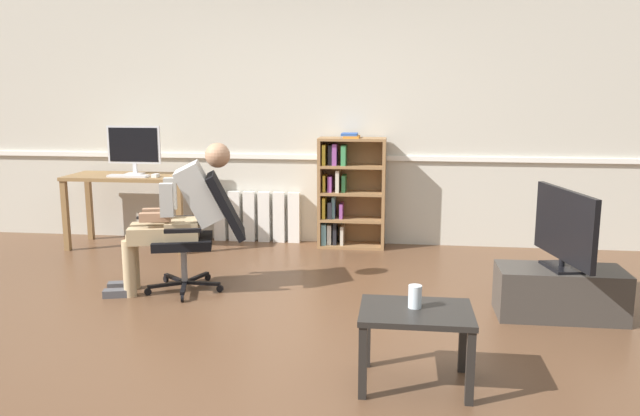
{
  "coord_description": "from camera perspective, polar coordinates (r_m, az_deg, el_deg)",
  "views": [
    {
      "loc": [
        0.76,
        -3.99,
        1.61
      ],
      "look_at": [
        0.15,
        0.85,
        0.7
      ],
      "focal_mm": 35.33,
      "sensor_mm": 36.0,
      "label": 1
    }
  ],
  "objects": [
    {
      "name": "computer_mouse",
      "position": [
        6.55,
        -14.69,
        2.86
      ],
      "size": [
        0.06,
        0.1,
        0.03
      ],
      "primitive_type": "cube",
      "color": "white",
      "rests_on": "computer_desk"
    },
    {
      "name": "radiator",
      "position": [
        6.84,
        -5.74,
        -0.78
      ],
      "size": [
        0.94,
        0.08,
        0.54
      ],
      "color": "white",
      "rests_on": "ground_plane"
    },
    {
      "name": "person_seated",
      "position": [
        5.17,
        -12.63,
        -0.43
      ],
      "size": [
        1.03,
        0.56,
        1.21
      ],
      "rotation": [
        0.0,
        0.0,
        -1.3
      ],
      "color": "tan",
      "rests_on": "ground_plane"
    },
    {
      "name": "tv_stand",
      "position": [
        4.89,
        20.88,
        -7.18
      ],
      "size": [
        0.88,
        0.41,
        0.36
      ],
      "color": "#3D3833",
      "rests_on": "ground_plane"
    },
    {
      "name": "tv_screen",
      "position": [
        4.77,
        21.28,
        -1.67
      ],
      "size": [
        0.26,
        0.84,
        0.57
      ],
      "rotation": [
        0.0,
        0.0,
        1.79
      ],
      "color": "black",
      "rests_on": "tv_stand"
    },
    {
      "name": "computer_desk",
      "position": [
        6.8,
        -16.75,
        1.93
      ],
      "size": [
        1.28,
        0.58,
        0.76
      ],
      "color": "olive",
      "rests_on": "ground_plane"
    },
    {
      "name": "bookshelf",
      "position": [
        6.54,
        2.43,
        1.46
      ],
      "size": [
        0.69,
        0.29,
        1.19
      ],
      "color": "olive",
      "rests_on": "ground_plane"
    },
    {
      "name": "keyboard",
      "position": [
        6.64,
        -16.97,
        2.8
      ],
      "size": [
        0.41,
        0.12,
        0.02
      ],
      "primitive_type": "cube",
      "color": "silver",
      "rests_on": "computer_desk"
    },
    {
      "name": "imac_monitor",
      "position": [
        6.82,
        -16.51,
        5.37
      ],
      "size": [
        0.57,
        0.14,
        0.5
      ],
      "color": "silver",
      "rests_on": "computer_desk"
    },
    {
      "name": "back_wall",
      "position": [
        6.69,
        0.67,
        8.31
      ],
      "size": [
        12.0,
        0.13,
        2.7
      ],
      "color": "beige",
      "rests_on": "ground_plane"
    },
    {
      "name": "office_chair",
      "position": [
        5.18,
        -10.59,
        -1.74
      ],
      "size": [
        0.82,
        0.66,
        0.96
      ],
      "rotation": [
        0.0,
        0.0,
        -1.3
      ],
      "color": "black",
      "rests_on": "ground_plane"
    },
    {
      "name": "drinking_glass",
      "position": [
        3.53,
        8.6,
        -7.93
      ],
      "size": [
        0.07,
        0.07,
        0.13
      ],
      "primitive_type": "cylinder",
      "color": "silver",
      "rests_on": "coffee_table"
    },
    {
      "name": "coffee_table",
      "position": [
        3.54,
        8.68,
        -10.18
      ],
      "size": [
        0.62,
        0.46,
        0.44
      ],
      "color": "black",
      "rests_on": "ground_plane"
    },
    {
      "name": "ground_plane",
      "position": [
        4.37,
        -3.42,
        -11.06
      ],
      "size": [
        18.0,
        18.0,
        0.0
      ],
      "primitive_type": "plane",
      "color": "brown"
    }
  ]
}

